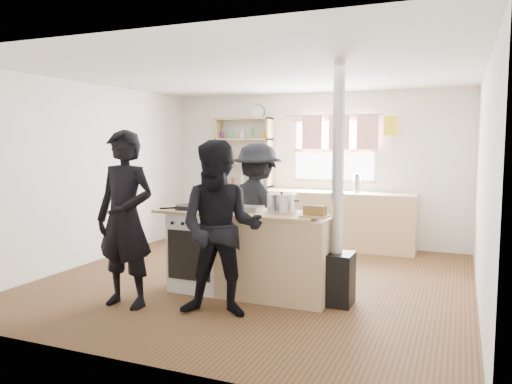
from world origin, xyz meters
TOP-DOWN VIEW (x-y plane):
  - ground at (0.00, 0.00)m, footprint 5.00×5.00m
  - back_counter at (0.00, 2.22)m, footprint 3.40×0.55m
  - shelving_unit at (-1.20, 2.34)m, footprint 1.00×0.28m
  - thermos at (0.79, 2.22)m, footprint 0.10×0.10m
  - cooking_island at (0.14, -0.55)m, footprint 1.97×0.64m
  - skillet_greens at (-0.56, -0.64)m, footprint 0.45×0.45m
  - roast_tray at (0.10, -0.58)m, footprint 0.37×0.26m
  - stockpot_stove at (-0.27, -0.33)m, footprint 0.21×0.21m
  - stockpot_counter at (0.51, -0.52)m, footprint 0.32×0.32m
  - bread_board at (0.92, -0.68)m, footprint 0.30×0.22m
  - flue_heater at (1.12, -0.52)m, footprint 0.35×0.35m
  - person_near_left at (-0.88, -1.40)m, footprint 0.67×0.45m
  - person_near_right at (0.16, -1.29)m, footprint 0.96×0.83m
  - person_far at (-0.11, 0.31)m, footprint 1.24×1.00m

SIDE VIEW (x-z plane):
  - ground at x=0.00m, z-range -0.01..0.00m
  - back_counter at x=0.00m, z-range 0.00..0.90m
  - cooking_island at x=0.14m, z-range 0.00..0.93m
  - flue_heater at x=1.12m, z-range -0.61..1.89m
  - person_far at x=-0.11m, z-range 0.00..1.68m
  - person_near_right at x=0.16m, z-range 0.00..1.71m
  - person_near_left at x=-0.88m, z-range 0.00..1.82m
  - skillet_greens at x=-0.56m, z-range 0.93..0.98m
  - roast_tray at x=0.10m, z-range 0.93..1.00m
  - bread_board at x=0.92m, z-range 0.92..1.04m
  - stockpot_stove at x=-0.27m, z-range 0.92..1.09m
  - thermos at x=0.79m, z-range 0.90..1.17m
  - stockpot_counter at x=0.51m, z-range 0.92..1.15m
  - shelving_unit at x=-1.20m, z-range 0.91..2.11m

